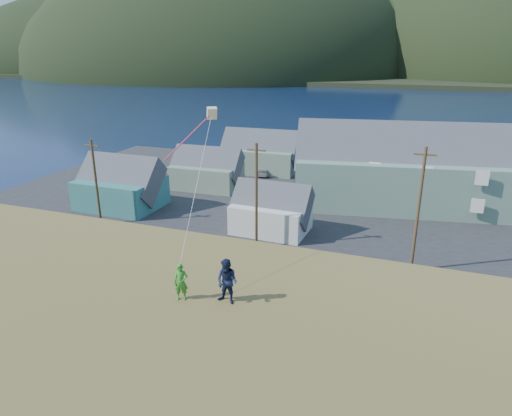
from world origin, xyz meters
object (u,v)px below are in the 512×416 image
at_px(shed_white, 271,210).
at_px(kite_flyer_navy, 227,282).
at_px(wharf, 308,151).
at_px(shed_teal, 120,185).
at_px(shed_palegreen_far, 260,152).
at_px(kite_flyer_green, 181,282).
at_px(lodge, 446,170).
at_px(shed_palegreen_near, 207,170).

distance_m(shed_white, kite_flyer_navy, 25.42).
xyz_separation_m(wharf, shed_teal, (-12.75, -33.45, 2.17)).
distance_m(shed_teal, shed_palegreen_far, 21.65).
distance_m(shed_white, kite_flyer_green, 25.40).
bearing_deg(shed_palegreen_far, lodge, -20.88).
bearing_deg(kite_flyer_green, shed_palegreen_far, 84.96).
bearing_deg(shed_palegreen_far, kite_flyer_navy, -74.48).
bearing_deg(shed_palegreen_far, shed_white, -70.24).
bearing_deg(lodge, wharf, 122.88).
distance_m(wharf, shed_palegreen_far, 14.46).
bearing_deg(shed_teal, wharf, 69.86).
bearing_deg(shed_palegreen_near, shed_palegreen_far, 68.30).
bearing_deg(shed_white, kite_flyer_green, -77.97).
bearing_deg(shed_teal, shed_palegreen_near, 61.12).
distance_m(lodge, kite_flyer_navy, 38.12).
xyz_separation_m(wharf, kite_flyer_green, (9.00, -58.93, 7.52)).
bearing_deg(kite_flyer_navy, kite_flyer_green, -159.67).
distance_m(shed_palegreen_near, shed_palegreen_far, 10.45).
height_order(wharf, lodge, lodge).
distance_m(shed_palegreen_far, kite_flyer_green, 47.14).
height_order(shed_teal, shed_white, shed_teal).
bearing_deg(wharf, lodge, -47.21).
relative_size(lodge, shed_palegreen_near, 3.74).
relative_size(shed_white, kite_flyer_navy, 4.08).
bearing_deg(shed_palegreen_far, kite_flyer_green, -76.73).
bearing_deg(kite_flyer_green, wharf, 78.00).
relative_size(shed_white, kite_flyer_green, 4.90).
height_order(lodge, shed_white, lodge).
distance_m(shed_palegreen_far, kite_flyer_navy, 47.30).
bearing_deg(shed_white, shed_palegreen_near, 139.92).
xyz_separation_m(wharf, lodge, (20.16, -21.77, 3.85)).
distance_m(lodge, shed_palegreen_far, 25.14).
distance_m(shed_white, shed_palegreen_far, 22.38).
bearing_deg(shed_palegreen_near, shed_teal, -121.51).
height_order(wharf, shed_white, shed_white).
distance_m(kite_flyer_green, kite_flyer_navy, 1.85).
distance_m(shed_teal, shed_white, 17.58).
distance_m(lodge, shed_palegreen_near, 27.46).
bearing_deg(kite_flyer_navy, lodge, 83.51).
xyz_separation_m(shed_white, shed_palegreen_far, (-8.43, 20.73, 0.50)).
bearing_deg(shed_palegreen_near, lodge, 1.99).
distance_m(shed_palegreen_near, kite_flyer_green, 39.22).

